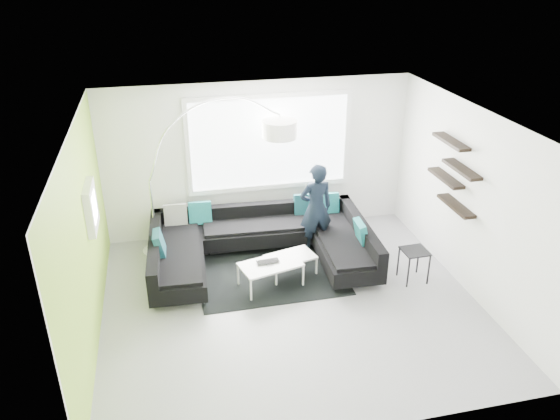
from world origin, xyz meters
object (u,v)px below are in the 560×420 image
at_px(coffee_table, 281,269).
at_px(person, 316,208).
at_px(side_table, 413,265).
at_px(laptop, 269,263).
at_px(arc_lamp, 149,181).
at_px(sectional_sofa, 261,247).

height_order(coffee_table, person, person).
bearing_deg(person, coffee_table, 41.46).
height_order(coffee_table, side_table, side_table).
height_order(coffee_table, laptop, laptop).
relative_size(coffee_table, side_table, 2.26).
relative_size(person, laptop, 4.33).
distance_m(side_table, laptop, 2.30).
bearing_deg(person, arc_lamp, -14.97).
distance_m(person, laptop, 1.46).
height_order(arc_lamp, laptop, arc_lamp).
bearing_deg(coffee_table, side_table, -26.98).
relative_size(coffee_table, arc_lamp, 0.45).
relative_size(sectional_sofa, laptop, 10.01).
relative_size(arc_lamp, person, 1.68).
xyz_separation_m(sectional_sofa, side_table, (2.27, -0.99, -0.07)).
xyz_separation_m(sectional_sofa, coffee_table, (0.22, -0.52, -0.14)).
xyz_separation_m(coffee_table, laptop, (-0.22, -0.13, 0.21)).
distance_m(coffee_table, person, 1.30).
bearing_deg(sectional_sofa, arc_lamp, 157.38).
xyz_separation_m(sectional_sofa, arc_lamp, (-1.70, 0.81, 1.00)).
bearing_deg(laptop, side_table, -12.76).
bearing_deg(arc_lamp, side_table, -19.12).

